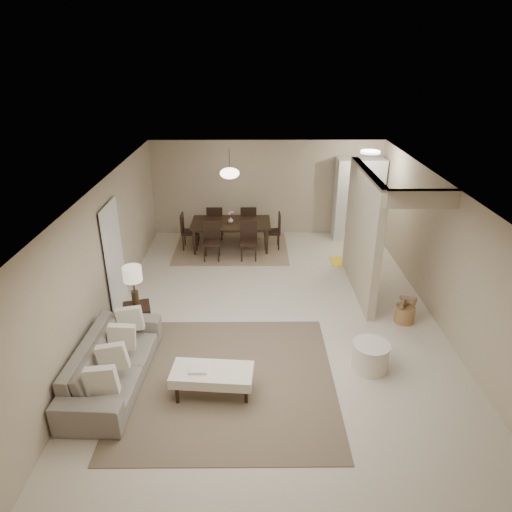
{
  "coord_description": "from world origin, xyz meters",
  "views": [
    {
      "loc": [
        -0.37,
        -7.14,
        4.57
      ],
      "look_at": [
        -0.31,
        0.62,
        1.05
      ],
      "focal_mm": 32.0,
      "sensor_mm": 36.0,
      "label": 1
    }
  ],
  "objects_px": {
    "wicker_basket": "(405,314)",
    "ottoman_bench": "(212,375)",
    "pantry_cabinet": "(358,199)",
    "round_pouf": "(370,356)",
    "side_table": "(138,319)",
    "dining_table": "(231,236)",
    "sofa": "(113,362)"
  },
  "relations": [
    {
      "from": "wicker_basket",
      "to": "ottoman_bench",
      "type": "bearing_deg",
      "value": -150.33
    },
    {
      "from": "pantry_cabinet",
      "to": "round_pouf",
      "type": "relative_size",
      "value": 3.64
    },
    {
      "from": "side_table",
      "to": "dining_table",
      "type": "bearing_deg",
      "value": 68.05
    },
    {
      "from": "ottoman_bench",
      "to": "wicker_basket",
      "type": "distance_m",
      "value": 3.88
    },
    {
      "from": "pantry_cabinet",
      "to": "round_pouf",
      "type": "distance_m",
      "value": 5.64
    },
    {
      "from": "sofa",
      "to": "round_pouf",
      "type": "relative_size",
      "value": 4.05
    },
    {
      "from": "round_pouf",
      "to": "side_table",
      "type": "bearing_deg",
      "value": 164.3
    },
    {
      "from": "dining_table",
      "to": "ottoman_bench",
      "type": "bearing_deg",
      "value": -90.88
    },
    {
      "from": "sofa",
      "to": "round_pouf",
      "type": "distance_m",
      "value": 3.92
    },
    {
      "from": "side_table",
      "to": "dining_table",
      "type": "distance_m",
      "value": 3.99
    },
    {
      "from": "side_table",
      "to": "wicker_basket",
      "type": "height_order",
      "value": "side_table"
    },
    {
      "from": "ottoman_bench",
      "to": "dining_table",
      "type": "bearing_deg",
      "value": 94.4
    },
    {
      "from": "pantry_cabinet",
      "to": "ottoman_bench",
      "type": "distance_m",
      "value": 6.95
    },
    {
      "from": "round_pouf",
      "to": "wicker_basket",
      "type": "bearing_deg",
      "value": 54.72
    },
    {
      "from": "round_pouf",
      "to": "dining_table",
      "type": "distance_m",
      "value": 5.33
    },
    {
      "from": "sofa",
      "to": "ottoman_bench",
      "type": "height_order",
      "value": "sofa"
    },
    {
      "from": "pantry_cabinet",
      "to": "side_table",
      "type": "relative_size",
      "value": 4.2
    },
    {
      "from": "dining_table",
      "to": "wicker_basket",
      "type": "bearing_deg",
      "value": -46.29
    },
    {
      "from": "sofa",
      "to": "wicker_basket",
      "type": "bearing_deg",
      "value": -68.65
    },
    {
      "from": "pantry_cabinet",
      "to": "ottoman_bench",
      "type": "relative_size",
      "value": 1.74
    },
    {
      "from": "side_table",
      "to": "sofa",
      "type": "bearing_deg",
      "value": -92.13
    },
    {
      "from": "round_pouf",
      "to": "wicker_basket",
      "type": "height_order",
      "value": "round_pouf"
    },
    {
      "from": "ottoman_bench",
      "to": "pantry_cabinet",
      "type": "bearing_deg",
      "value": 66.29
    },
    {
      "from": "ottoman_bench",
      "to": "round_pouf",
      "type": "xyz_separation_m",
      "value": [
        2.41,
        0.56,
        -0.11
      ]
    },
    {
      "from": "pantry_cabinet",
      "to": "round_pouf",
      "type": "height_order",
      "value": "pantry_cabinet"
    },
    {
      "from": "sofa",
      "to": "side_table",
      "type": "distance_m",
      "value": 1.35
    },
    {
      "from": "sofa",
      "to": "round_pouf",
      "type": "bearing_deg",
      "value": -83.19
    },
    {
      "from": "pantry_cabinet",
      "to": "side_table",
      "type": "bearing_deg",
      "value": -137.06
    },
    {
      "from": "round_pouf",
      "to": "dining_table",
      "type": "relative_size",
      "value": 0.3
    },
    {
      "from": "ottoman_bench",
      "to": "round_pouf",
      "type": "distance_m",
      "value": 2.48
    },
    {
      "from": "pantry_cabinet",
      "to": "side_table",
      "type": "distance_m",
      "value": 6.54
    },
    {
      "from": "sofa",
      "to": "wicker_basket",
      "type": "relative_size",
      "value": 6.5
    }
  ]
}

